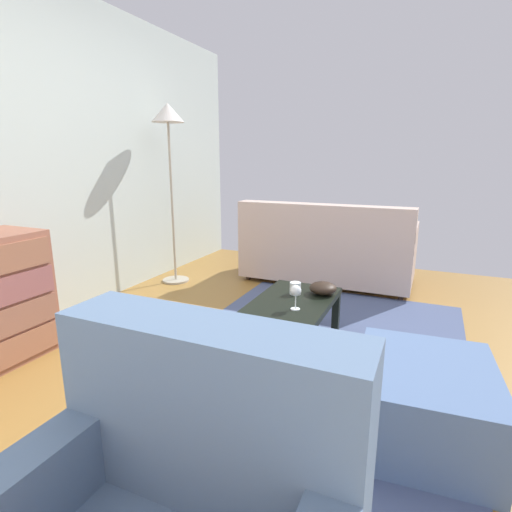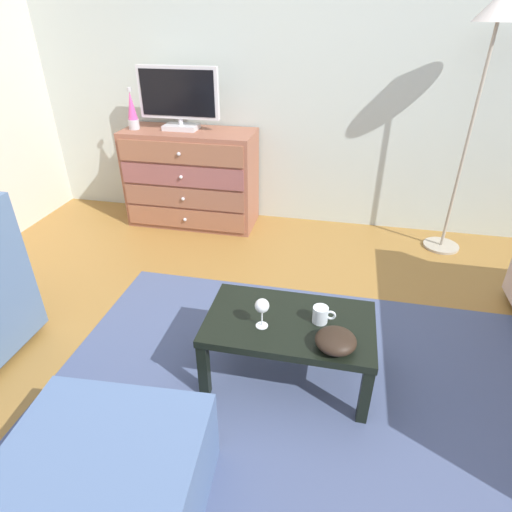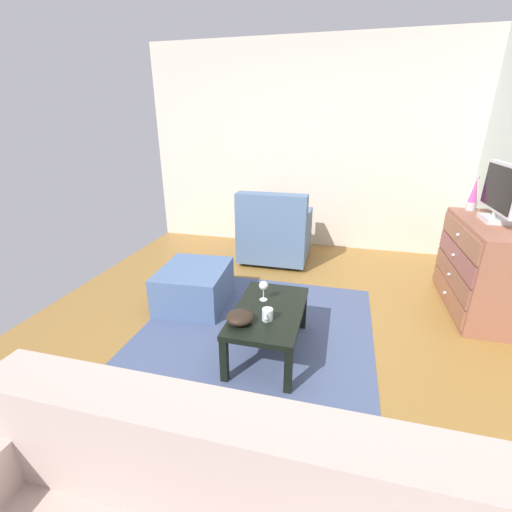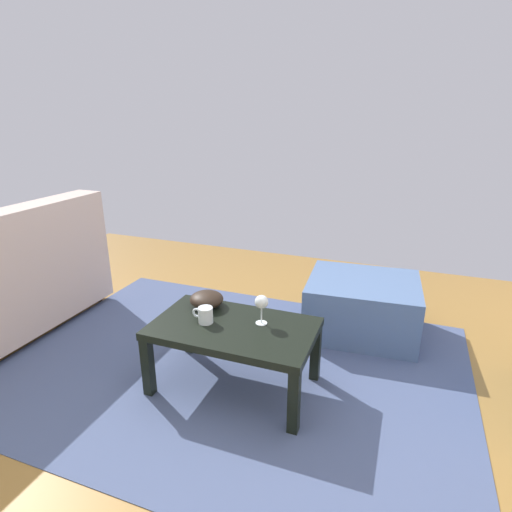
# 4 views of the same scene
# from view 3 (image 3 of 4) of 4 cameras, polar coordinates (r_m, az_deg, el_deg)

# --- Properties ---
(ground_plane) EXTENTS (5.45, 4.45, 0.05)m
(ground_plane) POSITION_cam_3_polar(r_m,az_deg,el_deg) (2.86, 3.35, -14.48)
(ground_plane) COLOR olive
(wall_plain_left) EXTENTS (0.12, 4.45, 2.60)m
(wall_plain_left) POSITION_cam_3_polar(r_m,az_deg,el_deg) (4.79, 9.74, 16.98)
(wall_plain_left) COLOR beige
(wall_plain_left) RESTS_ON ground_plane
(area_rug) EXTENTS (2.60, 1.90, 0.01)m
(area_rug) POSITION_cam_3_polar(r_m,az_deg,el_deg) (2.72, -1.78, -15.79)
(area_rug) COLOR #445175
(area_rug) RESTS_ON ground_plane
(dresser) EXTENTS (1.11, 0.49, 0.83)m
(dresser) POSITION_cam_3_polar(r_m,az_deg,el_deg) (3.72, 33.04, -1.58)
(dresser) COLOR #915842
(dresser) RESTS_ON ground_plane
(tv) EXTENTS (0.67, 0.18, 0.49)m
(tv) POSITION_cam_3_polar(r_m,az_deg,el_deg) (3.62, 35.25, 8.66)
(tv) COLOR silver
(tv) RESTS_ON dresser
(lava_lamp) EXTENTS (0.09, 0.09, 0.33)m
(lava_lamp) POSITION_cam_3_polar(r_m,az_deg,el_deg) (3.98, 32.19, 8.45)
(lava_lamp) COLOR #B7B7BC
(lava_lamp) RESTS_ON dresser
(coffee_table) EXTENTS (0.83, 0.49, 0.37)m
(coffee_table) POSITION_cam_3_polar(r_m,az_deg,el_deg) (2.58, 2.08, -9.68)
(coffee_table) COLOR black
(coffee_table) RESTS_ON ground_plane
(wine_glass) EXTENTS (0.07, 0.07, 0.16)m
(wine_glass) POSITION_cam_3_polar(r_m,az_deg,el_deg) (2.63, 1.25, -4.99)
(wine_glass) COLOR silver
(wine_glass) RESTS_ON coffee_table
(mug) EXTENTS (0.11, 0.08, 0.08)m
(mug) POSITION_cam_3_polar(r_m,az_deg,el_deg) (2.41, 1.89, -9.63)
(mug) COLOR silver
(mug) RESTS_ON coffee_table
(bowl_decorative) EXTENTS (0.19, 0.19, 0.08)m
(bowl_decorative) POSITION_cam_3_polar(r_m,az_deg,el_deg) (2.38, -2.68, -10.07)
(bowl_decorative) COLOR black
(bowl_decorative) RESTS_ON coffee_table
(armchair) EXTENTS (0.80, 0.81, 0.89)m
(armchair) POSITION_cam_3_polar(r_m,az_deg,el_deg) (4.27, 3.13, 3.78)
(armchair) COLOR #332319
(armchair) RESTS_ON ground_plane
(ottoman) EXTENTS (0.74, 0.65, 0.37)m
(ottoman) POSITION_cam_3_polar(r_m,az_deg,el_deg) (3.35, -10.12, -4.88)
(ottoman) COLOR #4C6590
(ottoman) RESTS_ON ground_plane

